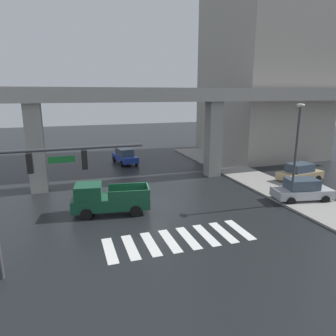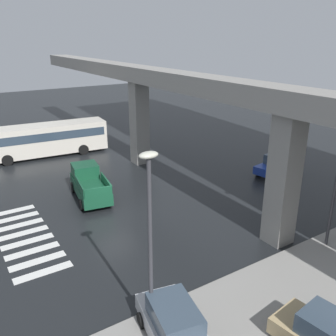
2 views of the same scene
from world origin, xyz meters
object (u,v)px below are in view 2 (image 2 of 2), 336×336
object	(u,v)px
city_bus	(47,138)
street_lamp_near_corner	(150,225)
sedan_silver	(175,327)
pickup_truck	(89,184)
sedan_blue	(278,164)

from	to	relation	value
city_bus	street_lamp_near_corner	bearing A→B (deg)	-6.51
city_bus	sedan_silver	world-z (taller)	city_bus
city_bus	street_lamp_near_corner	distance (m)	24.44
pickup_truck	street_lamp_near_corner	xyz separation A→B (m)	(13.04, -2.53, 3.57)
sedan_blue	street_lamp_near_corner	xyz separation A→B (m)	(9.01, -17.20, 3.70)
city_bus	sedan_blue	distance (m)	20.93
pickup_truck	street_lamp_near_corner	world-z (taller)	street_lamp_near_corner
pickup_truck	city_bus	bearing A→B (deg)	178.87
pickup_truck	sedan_blue	size ratio (longest dim) A/B	1.18
city_bus	pickup_truck	bearing A→B (deg)	-1.13
sedan_blue	street_lamp_near_corner	bearing A→B (deg)	-62.37
sedan_blue	sedan_silver	size ratio (longest dim) A/B	0.99
pickup_truck	city_bus	world-z (taller)	city_bus
pickup_truck	sedan_blue	xyz separation A→B (m)	(4.03, 14.67, -0.14)
pickup_truck	city_bus	xyz separation A→B (m)	(-11.08, 0.22, 0.73)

